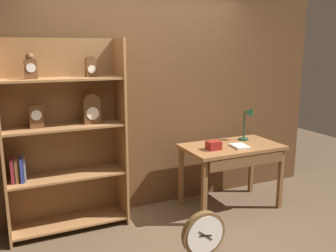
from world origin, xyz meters
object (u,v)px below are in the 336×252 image
object	(u,v)px
bookshelf	(64,138)
round_clock_large	(204,235)
workbench	(233,154)
toolbox_small	(214,145)
desk_lamp	(249,119)
open_repair_manual	(240,146)

from	to	relation	value
bookshelf	round_clock_large	distance (m)	1.70
workbench	round_clock_large	world-z (taller)	workbench
bookshelf	toolbox_small	world-z (taller)	bookshelf
toolbox_small	round_clock_large	bearing A→B (deg)	-126.30
workbench	toolbox_small	size ratio (longest dim) A/B	7.57
desk_lamp	round_clock_large	distance (m)	1.73
workbench	open_repair_manual	bearing A→B (deg)	-71.09
open_repair_manual	desk_lamp	bearing A→B (deg)	46.87
workbench	desk_lamp	world-z (taller)	desk_lamp
round_clock_large	workbench	bearing A→B (deg)	43.50
open_repair_manual	toolbox_small	bearing A→B (deg)	179.50
toolbox_small	open_repair_manual	world-z (taller)	toolbox_small
workbench	bookshelf	bearing A→B (deg)	170.45
toolbox_small	open_repair_manual	distance (m)	0.33
toolbox_small	open_repair_manual	size ratio (longest dim) A/B	0.69
desk_lamp	open_repair_manual	distance (m)	0.45
workbench	toolbox_small	distance (m)	0.33
open_repair_manual	round_clock_large	distance (m)	1.28
open_repair_manual	round_clock_large	bearing A→B (deg)	-133.10
bookshelf	toolbox_small	distance (m)	1.63
bookshelf	workbench	size ratio (longest dim) A/B	1.74
bookshelf	round_clock_large	world-z (taller)	bookshelf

